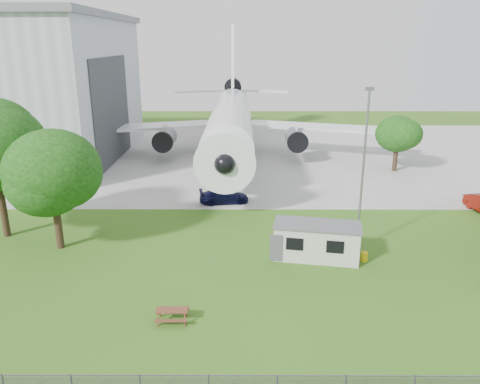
{
  "coord_description": "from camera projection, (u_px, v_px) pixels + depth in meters",
  "views": [
    {
      "loc": [
        -0.57,
        -26.35,
        15.11
      ],
      "look_at": [
        -0.68,
        8.0,
        4.0
      ],
      "focal_mm": 35.0,
      "sensor_mm": 36.0,
      "label": 1
    }
  ],
  "objects": [
    {
      "name": "ground",
      "position": [
        250.0,
        290.0,
        29.72
      ],
      "size": [
        160.0,
        160.0,
        0.0
      ],
      "primitive_type": "plane",
      "color": "#45781E"
    },
    {
      "name": "concrete_apron",
      "position": [
        245.0,
        153.0,
        65.87
      ],
      "size": [
        120.0,
        46.0,
        0.03
      ],
      "primitive_type": "cube",
      "color": "#B7B7B2",
      "rests_on": "ground"
    },
    {
      "name": "airliner",
      "position": [
        231.0,
        119.0,
        62.22
      ],
      "size": [
        46.36,
        47.73,
        17.69
      ],
      "color": "white",
      "rests_on": "ground"
    },
    {
      "name": "site_cabin",
      "position": [
        317.0,
        241.0,
        33.87
      ],
      "size": [
        6.94,
        3.76,
        2.62
      ],
      "color": "beige",
      "rests_on": "ground"
    },
    {
      "name": "picnic_west",
      "position": [
        172.0,
        321.0,
        26.46
      ],
      "size": [
        1.8,
        1.5,
        0.76
      ],
      "primitive_type": null,
      "rotation": [
        0.0,
        0.0,
        0.0
      ],
      "color": "brown",
      "rests_on": "ground"
    },
    {
      "name": "lamp_mast",
      "position": [
        363.0,
        173.0,
        33.74
      ],
      "size": [
        0.16,
        0.16,
        12.0
      ],
      "primitive_type": "cylinder",
      "color": "slate",
      "rests_on": "ground"
    },
    {
      "name": "tree_west_small",
      "position": [
        52.0,
        178.0,
        34.21
      ],
      "size": [
        7.16,
        7.16,
        9.16
      ],
      "color": "#382619",
      "rests_on": "ground"
    },
    {
      "name": "tree_far_apron",
      "position": [
        397.0,
        137.0,
        55.73
      ],
      "size": [
        5.17,
        5.17,
        6.83
      ],
      "color": "#382619",
      "rests_on": "ground"
    },
    {
      "name": "car_apron_van",
      "position": [
        224.0,
        196.0,
        45.55
      ],
      "size": [
        5.01,
        2.63,
        1.39
      ],
      "primitive_type": "imported",
      "rotation": [
        0.0,
        0.0,
        1.72
      ],
      "color": "black",
      "rests_on": "ground"
    }
  ]
}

